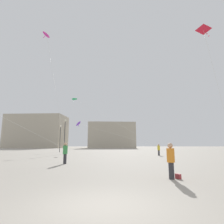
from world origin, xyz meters
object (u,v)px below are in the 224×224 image
at_px(kite_violet_diamond, 79,124).
at_px(person_in_green, 65,152).
at_px(handbag_beside_flyer, 178,176).
at_px(person_in_yellow, 159,149).
at_px(kite_emerald_diamond, 75,99).
at_px(building_left_hall, 37,132).
at_px(building_centre_hall, 111,135).
at_px(person_in_orange, 171,159).
at_px(kite_magenta_diamond, 47,36).
at_px(kite_crimson_delta, 205,34).
at_px(lamppost_east, 65,131).
at_px(lamppost_west, 60,135).

bearing_deg(kite_violet_diamond, person_in_green, -82.66).
height_order(person_in_green, handbag_beside_flyer, person_in_green).
xyz_separation_m(person_in_yellow, kite_emerald_diamond, (-16.05, 13.20, 11.20)).
distance_m(building_left_hall, handbag_beside_flyer, 91.01).
relative_size(building_centre_hall, handbag_beside_flyer, 70.32).
relative_size(person_in_orange, handbag_beside_flyer, 5.52).
relative_size(person_in_yellow, handbag_beside_flyer, 5.51).
xyz_separation_m(kite_magenta_diamond, building_left_hall, (-29.34, 70.63, -6.69)).
relative_size(kite_crimson_delta, building_left_hall, 0.41).
relative_size(kite_magenta_diamond, kite_emerald_diamond, 0.81).
bearing_deg(lamppost_east, lamppost_west, 111.52).
bearing_deg(building_left_hall, kite_violet_diamond, -61.14).
bearing_deg(lamppost_west, person_in_green, -72.85).
xyz_separation_m(person_in_orange, kite_magenta_diamond, (-10.85, 10.60, 13.45)).
bearing_deg(kite_violet_diamond, building_centre_hall, 84.39).
xyz_separation_m(kite_violet_diamond, building_centre_hall, (5.39, 54.85, 0.37)).
height_order(kite_magenta_diamond, lamppost_east, kite_magenta_diamond).
relative_size(person_in_green, kite_violet_diamond, 0.13).
bearing_deg(person_in_yellow, lamppost_east, 155.77).
bearing_deg(lamppost_west, building_centre_hall, 77.66).
relative_size(kite_emerald_diamond, lamppost_east, 2.74).
bearing_deg(kite_violet_diamond, kite_emerald_diamond, 108.49).
distance_m(kite_emerald_diamond, kite_violet_diamond, 10.18).
bearing_deg(kite_emerald_diamond, kite_crimson_delta, -56.87).
bearing_deg(person_in_green, building_centre_hall, 76.46).
bearing_deg(kite_magenta_diamond, building_centre_hall, 84.56).
distance_m(kite_magenta_diamond, kite_violet_diamond, 17.53).
height_order(kite_magenta_diamond, kite_violet_diamond, kite_magenta_diamond).
bearing_deg(lamppost_west, handbag_beside_flyer, -64.52).
relative_size(person_in_green, building_left_hall, 0.07).
relative_size(person_in_orange, lamppost_east, 0.29).
bearing_deg(kite_crimson_delta, building_centre_hall, 97.42).
xyz_separation_m(kite_emerald_diamond, building_centre_hall, (7.85, 47.49, -6.21)).
xyz_separation_m(building_left_hall, building_centre_hall, (36.00, -0.68, -1.77)).
bearing_deg(kite_emerald_diamond, building_left_hall, 120.30).
distance_m(lamppost_east, handbag_beside_flyer, 27.50).
relative_size(person_in_orange, kite_violet_diamond, 0.12).
relative_size(lamppost_east, lamppost_west, 1.06).
distance_m(person_in_yellow, kite_magenta_diamond, 22.07).
height_order(person_in_orange, kite_violet_diamond, kite_violet_diamond).
distance_m(building_centre_hall, handbag_beside_flyer, 80.79).
bearing_deg(person_in_green, kite_magenta_diamond, 126.24).
distance_m(kite_emerald_diamond, kite_crimson_delta, 32.09).
relative_size(kite_crimson_delta, building_centre_hall, 0.49).
bearing_deg(building_centre_hall, building_left_hall, 178.91).
bearing_deg(kite_magenta_diamond, handbag_beside_flyer, -43.16).
bearing_deg(building_centre_hall, person_in_green, -92.36).
distance_m(person_in_yellow, kite_violet_diamond, 15.49).
bearing_deg(kite_violet_diamond, kite_magenta_diamond, -94.81).
height_order(person_in_yellow, lamppost_east, lamppost_east).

